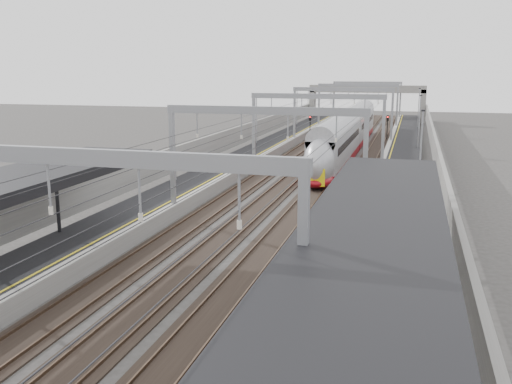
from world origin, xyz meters
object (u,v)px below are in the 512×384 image
Objects in this scene: signal_green at (310,123)px; bench at (367,289)px; overbridge at (367,94)px; train at (347,137)px.

bench is at bearing -77.76° from signal_green.
overbridge is at bearing 80.83° from signal_green.
train is at bearing -62.87° from signal_green.
train is at bearing 97.58° from bench.
signal_green reaches higher than bench.
train is 13.71× the size of signal_green.
train is at bearing -88.10° from overbridge.
signal_green is (-12.83, 59.14, 0.88)m from bench.
overbridge is 0.46× the size of train.
bench is (7.63, -91.36, -3.78)m from overbridge.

